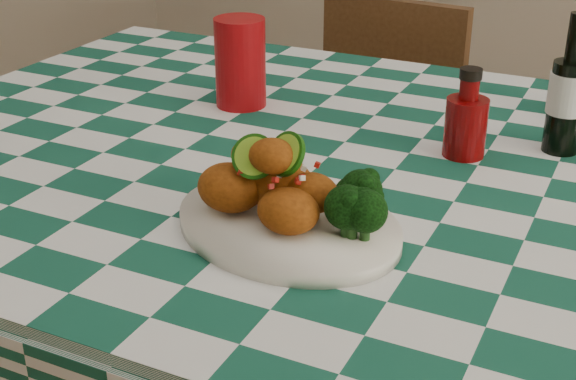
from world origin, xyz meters
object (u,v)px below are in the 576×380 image
at_px(plate, 288,224).
at_px(fried_chicken_pile, 276,178).
at_px(wooden_chair_left, 357,181).
at_px(red_tumbler, 240,63).
at_px(ketchup_bottle, 467,113).
at_px(beer_bottle, 569,84).

bearing_deg(plate, fried_chicken_pile, 180.00).
bearing_deg(plate, wooden_chair_left, 105.54).
relative_size(plate, red_tumbler, 1.96).
bearing_deg(wooden_chair_left, fried_chicken_pile, -69.08).
xyz_separation_m(ketchup_bottle, wooden_chair_left, (-0.39, 0.60, -0.44)).
xyz_separation_m(red_tumbler, wooden_chair_left, (0.01, 0.55, -0.45)).
height_order(fried_chicken_pile, red_tumbler, red_tumbler).
bearing_deg(red_tumbler, wooden_chair_left, 88.58).
xyz_separation_m(beer_bottle, wooden_chair_left, (-0.51, 0.52, -0.47)).
bearing_deg(red_tumbler, plate, -54.25).
relative_size(plate, wooden_chair_left, 0.35).
distance_m(fried_chicken_pile, red_tumbler, 0.45).
distance_m(fried_chicken_pile, beer_bottle, 0.49).
distance_m(plate, ketchup_bottle, 0.35).
distance_m(plate, beer_bottle, 0.49).
relative_size(fried_chicken_pile, ketchup_bottle, 1.17).
bearing_deg(red_tumbler, ketchup_bottle, -7.49).
xyz_separation_m(fried_chicken_pile, ketchup_bottle, (0.15, 0.32, -0.00)).
relative_size(red_tumbler, wooden_chair_left, 0.18).
bearing_deg(fried_chicken_pile, red_tumbler, 124.14).
relative_size(plate, fried_chicken_pile, 1.90).
xyz_separation_m(plate, beer_bottle, (0.25, 0.40, 0.09)).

